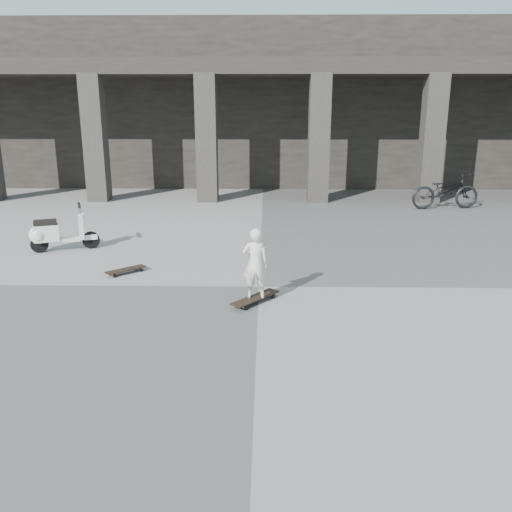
{
  "coord_description": "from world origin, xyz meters",
  "views": [
    {
      "loc": [
        0.12,
        -9.06,
        3.18
      ],
      "look_at": [
        -0.05,
        -0.29,
        0.65
      ],
      "focal_mm": 38.0,
      "sensor_mm": 36.0,
      "label": 1
    }
  ],
  "objects_px": {
    "skateboard_spare": "(126,270)",
    "child": "(255,263)",
    "scooter": "(52,233)",
    "longboard": "(255,298)",
    "bicycle": "(445,191)"
  },
  "relations": [
    {
      "from": "skateboard_spare",
      "to": "child",
      "type": "bearing_deg",
      "value": -73.08
    },
    {
      "from": "longboard",
      "to": "bicycle",
      "type": "relative_size",
      "value": 0.44
    },
    {
      "from": "skateboard_spare",
      "to": "child",
      "type": "xyz_separation_m",
      "value": [
        2.5,
        -1.5,
        0.6
      ]
    },
    {
      "from": "bicycle",
      "to": "scooter",
      "type": "bearing_deg",
      "value": 109.3
    },
    {
      "from": "scooter",
      "to": "bicycle",
      "type": "relative_size",
      "value": 0.68
    },
    {
      "from": "longboard",
      "to": "bicycle",
      "type": "height_order",
      "value": "bicycle"
    },
    {
      "from": "longboard",
      "to": "child",
      "type": "bearing_deg",
      "value": 50.16
    },
    {
      "from": "scooter",
      "to": "bicycle",
      "type": "bearing_deg",
      "value": 6.34
    },
    {
      "from": "child",
      "to": "scooter",
      "type": "distance_m",
      "value": 5.42
    },
    {
      "from": "scooter",
      "to": "bicycle",
      "type": "height_order",
      "value": "bicycle"
    },
    {
      "from": "scooter",
      "to": "skateboard_spare",
      "type": "bearing_deg",
      "value": -58.59
    },
    {
      "from": "skateboard_spare",
      "to": "scooter",
      "type": "distance_m",
      "value": 2.53
    },
    {
      "from": "longboard",
      "to": "skateboard_spare",
      "type": "distance_m",
      "value": 2.92
    },
    {
      "from": "skateboard_spare",
      "to": "child",
      "type": "distance_m",
      "value": 2.98
    },
    {
      "from": "child",
      "to": "scooter",
      "type": "bearing_deg",
      "value": -36.49
    }
  ]
}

